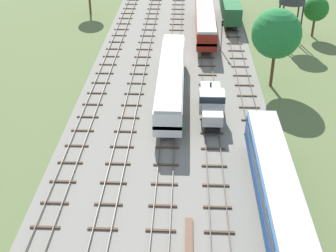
{
  "coord_description": "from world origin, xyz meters",
  "views": [
    {
      "loc": [
        1.71,
        -11.58,
        25.75
      ],
      "look_at": [
        0.0,
        30.34,
        1.5
      ],
      "focal_mm": 51.07,
      "sensor_mm": 36.0,
      "label": 1
    }
  ],
  "objects_px": {
    "freight_boxcar_centre_right_far": "(230,6)",
    "signal_post_nearest": "(222,31)",
    "passenger_coach_centre_left_mid": "(171,78)",
    "passenger_coach_centre_right_nearest": "(279,194)",
    "passenger_coach_centre_midfar": "(205,18)",
    "shunter_loco_centre_near": "(211,102)"
  },
  "relations": [
    {
      "from": "passenger_coach_centre_left_mid",
      "to": "passenger_coach_centre_right_nearest",
      "type": "bearing_deg",
      "value": -67.03
    },
    {
      "from": "passenger_coach_centre_left_mid",
      "to": "freight_boxcar_centre_right_far",
      "type": "xyz_separation_m",
      "value": [
        9.12,
        30.65,
        -0.16
      ]
    },
    {
      "from": "passenger_coach_centre_left_mid",
      "to": "passenger_coach_centre_midfar",
      "type": "bearing_deg",
      "value": 78.92
    },
    {
      "from": "passenger_coach_centre_left_mid",
      "to": "freight_boxcar_centre_right_far",
      "type": "relative_size",
      "value": 1.57
    },
    {
      "from": "passenger_coach_centre_right_nearest",
      "to": "signal_post_nearest",
      "type": "distance_m",
      "value": 37.55
    },
    {
      "from": "passenger_coach_centre_left_mid",
      "to": "passenger_coach_centre_midfar",
      "type": "relative_size",
      "value": 1.0
    },
    {
      "from": "passenger_coach_centre_right_nearest",
      "to": "passenger_coach_centre_midfar",
      "type": "bearing_deg",
      "value": 95.81
    },
    {
      "from": "passenger_coach_centre_midfar",
      "to": "signal_post_nearest",
      "type": "xyz_separation_m",
      "value": [
        2.28,
        -7.27,
        0.4
      ]
    },
    {
      "from": "freight_boxcar_centre_right_far",
      "to": "signal_post_nearest",
      "type": "height_order",
      "value": "signal_post_nearest"
    },
    {
      "from": "passenger_coach_centre_midfar",
      "to": "passenger_coach_centre_left_mid",
      "type": "bearing_deg",
      "value": -101.08
    },
    {
      "from": "passenger_coach_centre_midfar",
      "to": "signal_post_nearest",
      "type": "height_order",
      "value": "signal_post_nearest"
    },
    {
      "from": "shunter_loco_centre_near",
      "to": "signal_post_nearest",
      "type": "bearing_deg",
      "value": 83.74
    },
    {
      "from": "passenger_coach_centre_left_mid",
      "to": "freight_boxcar_centre_right_far",
      "type": "height_order",
      "value": "passenger_coach_centre_left_mid"
    },
    {
      "from": "freight_boxcar_centre_right_far",
      "to": "shunter_loco_centre_near",
      "type": "bearing_deg",
      "value": -97.34
    },
    {
      "from": "passenger_coach_centre_right_nearest",
      "to": "shunter_loco_centre_near",
      "type": "distance_m",
      "value": 17.34
    },
    {
      "from": "passenger_coach_centre_midfar",
      "to": "freight_boxcar_centre_right_far",
      "type": "height_order",
      "value": "passenger_coach_centre_midfar"
    },
    {
      "from": "passenger_coach_centre_right_nearest",
      "to": "freight_boxcar_centre_right_far",
      "type": "xyz_separation_m",
      "value": [
        0.01,
        52.14,
        -0.16
      ]
    },
    {
      "from": "freight_boxcar_centre_right_far",
      "to": "signal_post_nearest",
      "type": "bearing_deg",
      "value": -98.86
    },
    {
      "from": "shunter_loco_centre_near",
      "to": "passenger_coach_centre_midfar",
      "type": "height_order",
      "value": "passenger_coach_centre_midfar"
    },
    {
      "from": "passenger_coach_centre_right_nearest",
      "to": "passenger_coach_centre_left_mid",
      "type": "bearing_deg",
      "value": 112.97
    },
    {
      "from": "passenger_coach_centre_right_nearest",
      "to": "freight_boxcar_centre_right_far",
      "type": "relative_size",
      "value": 1.57
    },
    {
      "from": "passenger_coach_centre_right_nearest",
      "to": "passenger_coach_centre_midfar",
      "type": "relative_size",
      "value": 1.0
    }
  ]
}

